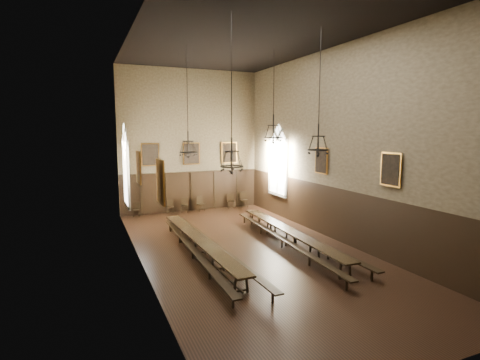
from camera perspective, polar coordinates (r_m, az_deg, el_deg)
floor at (r=16.53m, az=1.25°, el=-10.71°), size 9.00×18.00×0.02m
ceiling at (r=16.15m, az=1.35°, el=21.30°), size 9.00×18.00×0.02m
wall_back at (r=24.20m, az=-7.53°, el=5.92°), size 9.00×0.02×9.00m
wall_front at (r=8.37m, az=27.52°, el=2.04°), size 9.00×0.02×9.00m
wall_left at (r=14.46m, az=-15.29°, el=4.62°), size 0.02×18.00×9.00m
wall_right at (r=18.03m, az=14.54°, el=5.18°), size 0.02×18.00×9.00m
wainscot_panelling at (r=16.18m, az=1.26°, el=-6.47°), size 9.00×18.00×2.50m
table_left at (r=15.93m, az=-6.12°, el=-10.09°), size 0.89×9.13×0.71m
table_right at (r=17.25m, az=7.68°, el=-8.74°), size 1.03×9.04×0.70m
bench_left_outer at (r=15.59m, az=-7.26°, el=-10.76°), size 0.48×10.07×0.45m
bench_left_inner at (r=15.79m, az=-3.67°, el=-10.46°), size 0.63×10.27×0.46m
bench_right_inner at (r=16.90m, az=6.39°, el=-9.27°), size 0.84×10.30×0.46m
bench_right_outer at (r=17.72m, az=8.51°, el=-8.47°), size 0.47×10.62×0.48m
chair_0 at (r=23.50m, az=-15.50°, el=-4.77°), size 0.47×0.47×0.87m
chair_2 at (r=23.94m, az=-10.57°, el=-4.40°), size 0.47×0.47×0.86m
chair_3 at (r=24.06m, az=-8.46°, el=-4.23°), size 0.51×0.51×0.95m
chair_4 at (r=24.31m, az=-6.00°, el=-4.06°), size 0.48×0.48×0.96m
chair_6 at (r=25.03m, az=-1.41°, el=-3.66°), size 0.52×0.52×0.98m
chair_7 at (r=25.45m, az=0.58°, el=-3.43°), size 0.48×0.48×1.03m
chandelier_back_left at (r=17.62m, az=-7.91°, el=5.34°), size 0.80×0.80×4.98m
chandelier_back_right at (r=18.62m, az=5.09°, el=7.28°), size 0.92×0.92×4.34m
chandelier_front_left at (r=12.66m, az=-1.26°, el=3.77°), size 0.79×0.79×5.18m
chandelier_front_right at (r=14.84m, az=11.81°, el=5.76°), size 0.82×0.82×4.72m
portrait_back_0 at (r=23.56m, az=-13.54°, el=3.78°), size 1.10×0.12×1.40m
portrait_back_1 at (r=24.12m, az=-7.42°, el=4.01°), size 1.10×0.12×1.40m
portrait_back_2 at (r=24.94m, az=-1.64°, el=4.19°), size 1.10×0.12×1.40m
portrait_left_0 at (r=15.52m, az=-15.21°, el=1.84°), size 0.12×1.00×1.30m
portrait_left_1 at (r=11.11m, az=-12.03°, el=-0.26°), size 0.12×1.00×1.30m
portrait_right_0 at (r=18.81m, az=12.29°, el=2.90°), size 0.12×1.00×1.30m
portrait_right_1 at (r=15.37m, az=21.99°, el=1.50°), size 0.12×1.00×1.30m
window_right at (r=22.67m, az=5.81°, el=3.05°), size 0.20×2.20×4.60m
window_left at (r=19.99m, az=-17.08°, el=2.15°), size 0.20×2.20×4.60m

